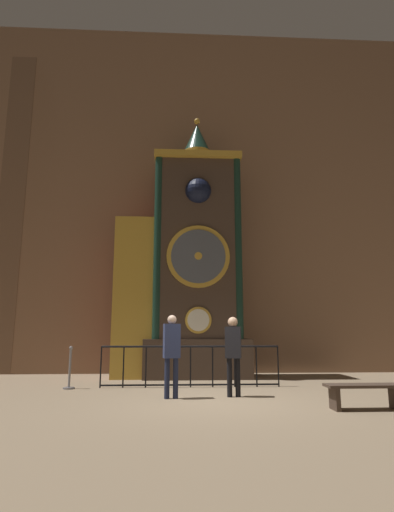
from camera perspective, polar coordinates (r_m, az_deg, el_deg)
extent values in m
plane|color=#847056|center=(8.56, 2.54, -19.96)|extent=(28.00, 28.00, 0.00)
cube|color=#846047|center=(14.78, 0.29, 9.25)|extent=(24.00, 0.30, 12.84)
cube|color=brown|center=(15.57, -24.91, 6.74)|extent=(0.90, 0.12, 11.55)
cube|color=#423328|center=(12.63, 0.00, -14.34)|extent=(3.22, 1.61, 1.15)
cube|color=#423328|center=(12.89, 0.00, 1.40)|extent=(2.57, 1.40, 5.86)
cube|color=gold|center=(13.67, 0.02, 13.17)|extent=(2.78, 1.54, 0.20)
cylinder|color=gold|center=(11.88, 0.18, -9.14)|extent=(0.78, 0.05, 0.78)
cylinder|color=silver|center=(11.85, 0.19, -9.14)|extent=(0.64, 0.03, 0.64)
cylinder|color=gold|center=(12.08, 0.18, -0.05)|extent=(1.92, 0.07, 1.92)
cylinder|color=#4C515B|center=(12.04, 0.19, -0.01)|extent=(1.65, 0.04, 1.65)
cylinder|color=gold|center=(12.02, 0.20, 0.01)|extent=(0.23, 0.03, 0.23)
cube|color=black|center=(13.13, 0.05, 8.61)|extent=(1.05, 0.42, 1.05)
sphere|color=black|center=(12.74, 0.15, 9.22)|extent=(0.84, 0.84, 0.84)
cylinder|color=#142D23|center=(12.28, -5.63, 2.07)|extent=(0.24, 0.24, 5.86)
cylinder|color=#142D23|center=(12.41, 5.87, 1.93)|extent=(0.24, 0.24, 5.86)
cylinder|color=gold|center=(13.87, 0.00, 13.94)|extent=(0.96, 0.96, 0.30)
cone|color=#163227|center=(14.16, 0.00, 16.41)|extent=(0.92, 0.92, 1.04)
sphere|color=gold|center=(14.46, 0.00, 18.68)|extent=(0.20, 0.20, 0.20)
cube|color=maroon|center=(12.75, -8.77, -5.80)|extent=(1.19, 1.19, 4.88)
cube|color=gold|center=(12.14, -9.05, -5.55)|extent=(1.25, 0.06, 4.88)
cylinder|color=black|center=(10.59, -13.58, -15.13)|extent=(0.04, 0.04, 1.01)
cylinder|color=black|center=(10.50, -10.47, -15.28)|extent=(0.04, 0.04, 1.01)
cylinder|color=black|center=(10.45, -7.31, -15.39)|extent=(0.04, 0.04, 1.01)
cylinder|color=black|center=(10.42, -4.13, -15.46)|extent=(0.04, 0.04, 1.01)
cylinder|color=black|center=(10.43, -0.93, -15.48)|extent=(0.04, 0.04, 1.01)
cylinder|color=black|center=(10.46, 2.24, -15.46)|extent=(0.04, 0.04, 1.01)
cylinder|color=black|center=(10.53, 5.39, -15.39)|extent=(0.04, 0.04, 1.01)
cylinder|color=black|center=(10.62, 8.49, -15.28)|extent=(0.04, 0.04, 1.01)
cylinder|color=black|center=(10.75, 11.52, -15.14)|extent=(0.04, 0.04, 1.01)
cylinder|color=black|center=(10.40, -0.93, -12.81)|extent=(4.48, 0.05, 0.05)
cylinder|color=black|center=(10.48, -0.94, -17.92)|extent=(4.48, 0.04, 0.04)
cylinder|color=#1B213A|center=(8.76, -4.31, -17.02)|extent=(0.11, 0.11, 0.82)
cylinder|color=#1B213A|center=(8.76, -3.08, -17.03)|extent=(0.11, 0.11, 0.82)
cube|color=navy|center=(8.70, -3.63, -12.00)|extent=(0.38, 0.28, 0.71)
sphere|color=beige|center=(8.70, -3.60, -9.07)|extent=(0.19, 0.19, 0.19)
cylinder|color=black|center=(8.98, 4.67, -16.90)|extent=(0.11, 0.11, 0.80)
cylinder|color=black|center=(9.01, 5.85, -16.87)|extent=(0.11, 0.11, 0.80)
cube|color=black|center=(8.94, 5.18, -12.17)|extent=(0.38, 0.29, 0.67)
sphere|color=tan|center=(8.94, 5.13, -9.38)|extent=(0.22, 0.22, 0.22)
cylinder|color=gray|center=(10.67, -17.86, -17.53)|extent=(0.28, 0.28, 0.04)
cylinder|color=gray|center=(10.63, -17.71, -15.13)|extent=(0.06, 0.06, 0.93)
sphere|color=gray|center=(10.59, -17.56, -12.42)|extent=(0.09, 0.09, 0.09)
cube|color=#423328|center=(8.14, 22.79, -16.70)|extent=(1.40, 0.40, 0.05)
cube|color=#423328|center=(7.95, 19.07, -18.70)|extent=(0.08, 0.36, 0.39)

